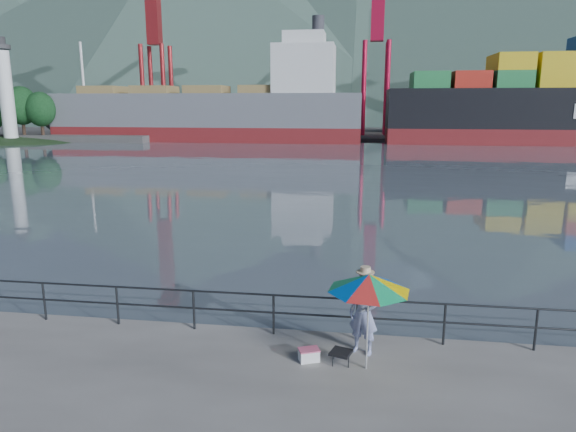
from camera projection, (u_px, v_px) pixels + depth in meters
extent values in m
cube|color=slate|center=(351.00, 125.00, 136.68)|extent=(500.00, 280.00, 0.00)
cube|color=#514F4C|center=(399.00, 133.00, 99.52)|extent=(200.00, 40.00, 0.40)
cylinder|color=#2D3033|center=(233.00, 293.00, 12.41)|extent=(22.00, 0.05, 0.05)
cylinder|color=#2D3033|center=(233.00, 310.00, 12.51)|extent=(22.00, 0.05, 0.05)
cube|color=#2D3033|center=(233.00, 312.00, 12.52)|extent=(22.00, 0.06, 1.00)
cone|color=#385147|center=(10.00, 48.00, 208.21)|extent=(228.80, 228.80, 55.00)
cone|color=#385147|center=(182.00, 22.00, 206.04)|extent=(312.00, 312.00, 75.00)
cone|color=#385147|center=(358.00, 30.00, 201.92)|extent=(282.88, 282.88, 68.00)
cone|color=#385147|center=(515.00, 12.00, 197.16)|extent=(332.80, 332.80, 80.00)
cylinder|color=white|center=(7.00, 97.00, 75.36)|extent=(2.00, 2.00, 13.00)
cylinder|color=#2D2D2D|center=(0.00, 43.00, 73.76)|extent=(1.80, 1.80, 2.00)
cube|color=orange|center=(400.00, 112.00, 97.72)|extent=(6.00, 2.40, 7.80)
cube|color=yellow|center=(435.00, 112.00, 96.82)|extent=(6.00, 2.40, 7.80)
cube|color=gray|center=(470.00, 119.00, 96.20)|extent=(6.00, 2.40, 5.20)
cube|color=yellow|center=(507.00, 120.00, 95.30)|extent=(6.00, 2.40, 5.20)
cube|color=#267F3F|center=(544.00, 113.00, 94.12)|extent=(6.00, 2.40, 7.80)
cube|color=#194CA5|center=(399.00, 119.00, 100.90)|extent=(6.00, 2.40, 5.20)
cube|color=yellow|center=(433.00, 112.00, 99.72)|extent=(6.00, 2.40, 7.80)
cube|color=gray|center=(467.00, 126.00, 99.38)|extent=(6.00, 2.40, 2.60)
cube|color=yellow|center=(502.00, 119.00, 98.20)|extent=(6.00, 2.40, 5.20)
cube|color=gray|center=(537.00, 126.00, 97.57)|extent=(6.00, 2.40, 2.60)
cube|color=yellow|center=(575.00, 112.00, 96.12)|extent=(6.00, 2.40, 7.80)
imported|color=#344590|center=(364.00, 314.00, 11.35)|extent=(0.80, 0.68, 1.87)
cylinder|color=white|center=(367.00, 326.00, 10.65)|extent=(0.04, 0.04, 1.92)
cone|color=red|center=(369.00, 282.00, 10.44)|extent=(2.08, 2.08, 0.35)
cube|color=black|center=(341.00, 352.00, 11.02)|extent=(0.53, 0.53, 0.06)
cube|color=#2D3033|center=(341.00, 358.00, 11.05)|extent=(0.36, 0.36, 0.22)
cube|color=white|center=(309.00, 355.00, 11.16)|extent=(0.50, 0.42, 0.24)
cylinder|color=black|center=(352.00, 331.00, 12.66)|extent=(0.13, 1.78, 1.25)
cube|color=maroon|center=(207.00, 135.00, 80.63)|extent=(47.90, 8.29, 2.50)
cube|color=slate|center=(206.00, 110.00, 79.83)|extent=(47.90, 8.29, 5.00)
cube|color=silver|center=(304.00, 69.00, 76.42)|extent=(9.00, 6.96, 7.00)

